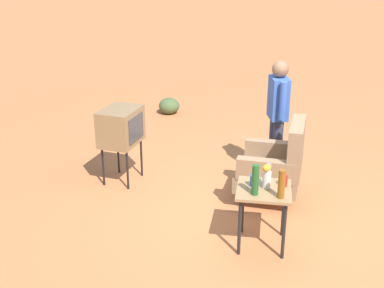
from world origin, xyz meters
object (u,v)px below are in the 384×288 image
at_px(soda_can_blue, 253,181).
at_px(soda_can_red, 284,180).
at_px(tv_on_stand, 121,127).
at_px(flower_vase, 267,174).
at_px(bottle_tall_amber, 281,184).
at_px(person_standing, 277,113).
at_px(bottle_wine_green, 255,180).
at_px(side_table, 263,197).
at_px(armchair, 277,165).

height_order(soda_can_blue, soda_can_red, same).
height_order(tv_on_stand, flower_vase, tv_on_stand).
height_order(tv_on_stand, bottle_tall_amber, tv_on_stand).
relative_size(person_standing, bottle_tall_amber, 5.47).
bearing_deg(soda_can_blue, person_standing, 172.37).
distance_m(person_standing, bottle_wine_green, 1.94).
bearing_deg(soda_can_blue, soda_can_red, 100.41).
xyz_separation_m(person_standing, bottle_wine_green, (1.93, -0.21, -0.11)).
bearing_deg(soda_can_red, bottle_tall_amber, -7.39).
bearing_deg(person_standing, soda_can_red, 3.01).
relative_size(soda_can_blue, soda_can_red, 1.00).
height_order(tv_on_stand, bottle_wine_green, tv_on_stand).
distance_m(person_standing, soda_can_red, 1.70).
distance_m(tv_on_stand, soda_can_red, 2.45).
distance_m(soda_can_red, bottle_tall_amber, 0.29).
bearing_deg(side_table, tv_on_stand, -124.06).
height_order(side_table, tv_on_stand, tv_on_stand).
xyz_separation_m(person_standing, bottle_tall_amber, (1.96, 0.05, -0.12)).
bearing_deg(bottle_wine_green, flower_vase, 147.22).
xyz_separation_m(bottle_wine_green, soda_can_red, (-0.25, 0.29, -0.10)).
bearing_deg(armchair, flower_vase, -6.35).
bearing_deg(soda_can_red, armchair, -175.71).
height_order(soda_can_blue, bottle_tall_amber, bottle_tall_amber).
xyz_separation_m(armchair, soda_can_blue, (0.99, -0.25, 0.23)).
height_order(side_table, person_standing, person_standing).
relative_size(tv_on_stand, soda_can_red, 8.44).
bearing_deg(soda_can_blue, side_table, 69.04).
xyz_separation_m(armchair, soda_can_red, (0.94, 0.07, 0.23)).
bearing_deg(bottle_tall_amber, soda_can_red, 172.61).
distance_m(side_table, bottle_tall_amber, 0.35).
bearing_deg(flower_vase, bottle_tall_amber, 35.12).
bearing_deg(person_standing, soda_can_blue, -7.63).
distance_m(bottle_wine_green, bottle_tall_amber, 0.26).
xyz_separation_m(person_standing, flower_vase, (1.75, -0.09, -0.12)).
relative_size(side_table, bottle_tall_amber, 2.22).
relative_size(bottle_tall_amber, flower_vase, 1.13).
distance_m(bottle_wine_green, soda_can_red, 0.40).
bearing_deg(soda_can_blue, tv_on_stand, -124.81).
bearing_deg(tv_on_stand, bottle_wine_green, 51.81).
bearing_deg(bottle_wine_green, soda_can_red, 129.78).
xyz_separation_m(bottle_wine_green, soda_can_blue, (-0.19, -0.03, -0.10)).
xyz_separation_m(tv_on_stand, bottle_tall_amber, (1.48, 2.10, 0.04)).
bearing_deg(person_standing, bottle_wine_green, -6.12).
distance_m(soda_can_red, flower_vase, 0.21).
bearing_deg(tv_on_stand, person_standing, 103.24).
xyz_separation_m(side_table, soda_can_red, (-0.10, 0.20, 0.16)).
relative_size(side_table, person_standing, 0.41).
bearing_deg(flower_vase, person_standing, 176.93).
distance_m(armchair, soda_can_blue, 1.05).
bearing_deg(soda_can_red, soda_can_blue, -79.59).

